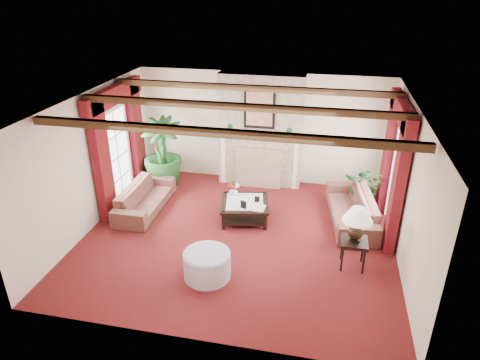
% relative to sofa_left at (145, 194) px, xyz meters
% --- Properties ---
extents(floor, '(6.00, 6.00, 0.00)m').
position_rel_sofa_left_xyz_m(floor, '(2.24, -0.66, -0.38)').
color(floor, '#3E0B0F').
rests_on(floor, ground).
extents(ceiling, '(6.00, 6.00, 0.00)m').
position_rel_sofa_left_xyz_m(ceiling, '(2.24, -0.66, 2.32)').
color(ceiling, white).
rests_on(ceiling, floor).
extents(back_wall, '(6.00, 0.02, 2.70)m').
position_rel_sofa_left_xyz_m(back_wall, '(2.24, 2.09, 0.97)').
color(back_wall, beige).
rests_on(back_wall, ground).
extents(left_wall, '(0.02, 5.50, 2.70)m').
position_rel_sofa_left_xyz_m(left_wall, '(-0.76, -0.66, 0.97)').
color(left_wall, beige).
rests_on(left_wall, ground).
extents(right_wall, '(0.02, 5.50, 2.70)m').
position_rel_sofa_left_xyz_m(right_wall, '(5.24, -0.66, 0.97)').
color(right_wall, beige).
rests_on(right_wall, ground).
extents(ceiling_beams, '(6.00, 3.00, 0.12)m').
position_rel_sofa_left_xyz_m(ceiling_beams, '(2.24, -0.66, 2.26)').
color(ceiling_beams, '#332110').
rests_on(ceiling_beams, ceiling).
extents(fireplace, '(2.00, 0.52, 2.70)m').
position_rel_sofa_left_xyz_m(fireplace, '(2.24, 1.89, 2.32)').
color(fireplace, tan).
rests_on(fireplace, ground).
extents(french_door_left, '(0.10, 1.10, 2.16)m').
position_rel_sofa_left_xyz_m(french_door_left, '(-0.73, 0.34, 1.75)').
color(french_door_left, white).
rests_on(french_door_left, ground).
extents(french_door_right, '(0.10, 1.10, 2.16)m').
position_rel_sofa_left_xyz_m(french_door_right, '(5.21, 0.34, 1.75)').
color(french_door_right, white).
rests_on(french_door_right, ground).
extents(curtains_left, '(0.20, 2.40, 2.55)m').
position_rel_sofa_left_xyz_m(curtains_left, '(-0.62, 0.34, 2.17)').
color(curtains_left, '#4C0C0A').
rests_on(curtains_left, ground).
extents(curtains_right, '(0.20, 2.40, 2.55)m').
position_rel_sofa_left_xyz_m(curtains_right, '(5.10, 0.34, 2.17)').
color(curtains_right, '#4C0C0A').
rests_on(curtains_right, ground).
extents(sofa_left, '(1.94, 0.60, 0.75)m').
position_rel_sofa_left_xyz_m(sofa_left, '(0.00, 0.00, 0.00)').
color(sofa_left, '#330E19').
rests_on(sofa_left, ground).
extents(sofa_right, '(2.26, 1.16, 0.82)m').
position_rel_sofa_left_xyz_m(sofa_right, '(4.43, 0.42, 0.03)').
color(sofa_right, '#330E19').
rests_on(sofa_right, ground).
extents(potted_palm, '(1.38, 1.93, 0.95)m').
position_rel_sofa_left_xyz_m(potted_palm, '(-0.05, 1.28, 0.10)').
color(potted_palm, black).
rests_on(potted_palm, ground).
extents(small_plant, '(1.40, 1.44, 0.76)m').
position_rel_sofa_left_xyz_m(small_plant, '(4.72, 1.14, 0.00)').
color(small_plant, black).
rests_on(small_plant, ground).
extents(coffee_table, '(1.14, 1.14, 0.40)m').
position_rel_sofa_left_xyz_m(coffee_table, '(2.23, 0.05, -0.18)').
color(coffee_table, black).
rests_on(coffee_table, ground).
extents(side_table, '(0.53, 0.53, 0.54)m').
position_rel_sofa_left_xyz_m(side_table, '(4.41, -1.18, -0.11)').
color(side_table, black).
rests_on(side_table, ground).
extents(ottoman, '(0.80, 0.80, 0.47)m').
position_rel_sofa_left_xyz_m(ottoman, '(1.99, -2.00, -0.14)').
color(ottoman, '#B3AAC1').
rests_on(ottoman, ground).
extents(table_lamp, '(0.52, 0.52, 0.66)m').
position_rel_sofa_left_xyz_m(table_lamp, '(4.41, -1.18, 0.49)').
color(table_lamp, black).
rests_on(table_lamp, side_table).
extents(flower_vase, '(0.29, 0.29, 0.18)m').
position_rel_sofa_left_xyz_m(flower_vase, '(1.93, 0.31, 0.12)').
color(flower_vase, silver).
rests_on(flower_vase, coffee_table).
extents(book, '(0.22, 0.05, 0.30)m').
position_rel_sofa_left_xyz_m(book, '(2.46, -0.18, 0.17)').
color(book, black).
rests_on(book, coffee_table).
extents(photo_frame_a, '(0.13, 0.07, 0.17)m').
position_rel_sofa_left_xyz_m(photo_frame_a, '(2.26, -0.24, 0.11)').
color(photo_frame_a, black).
rests_on(photo_frame_a, coffee_table).
extents(photo_frame_b, '(0.11, 0.04, 0.14)m').
position_rel_sofa_left_xyz_m(photo_frame_b, '(2.48, 0.09, 0.09)').
color(photo_frame_b, black).
rests_on(photo_frame_b, coffee_table).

